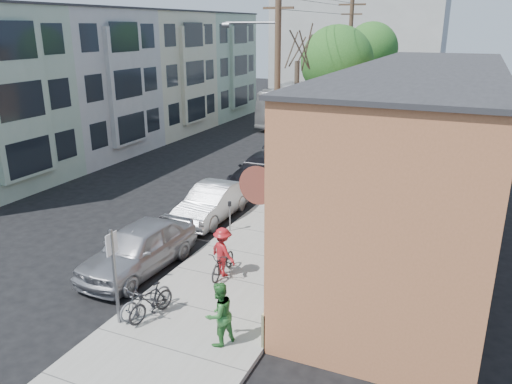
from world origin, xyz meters
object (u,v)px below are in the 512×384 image
at_px(car_0, 139,248).
at_px(tree_bare, 296,127).
at_px(parking_meter_far, 288,169).
at_px(cyclist, 223,252).
at_px(patio_chair_b, 282,280).
at_px(car_3, 299,146).
at_px(tree_leafy_mid, 337,62).
at_px(parked_bike_a, 151,302).
at_px(patron_green, 219,314).
at_px(bus, 304,102).
at_px(car_1, 212,202).
at_px(patio_chair_a, 288,283).
at_px(parking_meter_near, 230,211).
at_px(sign_post, 114,268).
at_px(tree_leafy_far, 371,49).
at_px(car_2, 262,170).
at_px(parked_bike_b, 146,299).
at_px(patron_grey, 298,230).
at_px(utility_pole_near, 276,87).

bearing_deg(car_0, tree_bare, 81.79).
height_order(parking_meter_far, cyclist, cyclist).
xyz_separation_m(patio_chair_b, car_3, (-5.12, 16.53, 0.21)).
xyz_separation_m(tree_leafy_mid, parked_bike_a, (0.22, -20.03, -5.30)).
xyz_separation_m(tree_leafy_mid, patron_green, (2.57, -20.35, -4.92)).
distance_m(patron_green, bus, 32.79).
bearing_deg(car_1, patio_chair_a, -43.48).
relative_size(tree_bare, car_1, 1.36).
bearing_deg(parked_bike_a, patron_green, 5.28).
height_order(parking_meter_far, car_1, car_1).
bearing_deg(car_3, car_1, -93.59).
distance_m(parking_meter_near, patio_chair_b, 5.30).
height_order(parking_meter_near, patron_green, patron_green).
bearing_deg(parking_meter_near, tree_bare, 84.94).
xyz_separation_m(sign_post, car_3, (-1.55, 19.86, -1.03)).
height_order(patron_green, parked_bike_a, patron_green).
bearing_deg(parking_meter_far, sign_post, -89.59).
height_order(parking_meter_far, car_3, car_3).
bearing_deg(parking_meter_far, parking_meter_near, -90.00).
bearing_deg(cyclist, tree_leafy_far, -63.19).
bearing_deg(parking_meter_near, tree_leafy_far, 88.67).
relative_size(sign_post, car_2, 0.52).
xyz_separation_m(tree_bare, patio_chair_a, (3.37, -10.08, -2.71)).
distance_m(sign_post, cyclist, 4.01).
relative_size(parking_meter_near, tree_leafy_far, 0.15).
relative_size(sign_post, tree_leafy_mid, 0.35).
relative_size(tree_bare, bus, 0.51).
bearing_deg(car_2, patio_chair_b, -64.21).
height_order(parked_bike_a, car_3, car_3).
bearing_deg(cyclist, bus, -51.95).
xyz_separation_m(parking_meter_far, parked_bike_a, (0.77, -13.28, -0.34)).
height_order(tree_leafy_mid, parked_bike_b, tree_leafy_mid).
distance_m(parking_meter_far, parked_bike_b, 13.18).
relative_size(cyclist, parked_bike_a, 1.02).
bearing_deg(patron_green, tree_leafy_far, -152.23).
bearing_deg(sign_post, parking_meter_far, 90.41).
xyz_separation_m(tree_leafy_far, car_0, (-2.00, -27.79, -5.47)).
height_order(patron_grey, cyclist, patron_grey).
distance_m(patio_chair_b, parked_bike_a, 3.99).
relative_size(tree_leafy_far, bus, 0.66).
relative_size(parked_bike_a, car_3, 0.28).
height_order(tree_leafy_mid, bus, tree_leafy_mid).
bearing_deg(cyclist, sign_post, 94.24).
relative_size(tree_leafy_mid, parked_bike_b, 4.48).
distance_m(patron_green, parked_bike_a, 2.40).
distance_m(patio_chair_a, car_3, 17.44).
relative_size(tree_bare, parked_bike_a, 3.87).
bearing_deg(utility_pole_near, patio_chair_a, -65.86).
bearing_deg(car_1, cyclist, -58.02).
bearing_deg(car_2, tree_bare, -13.40).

